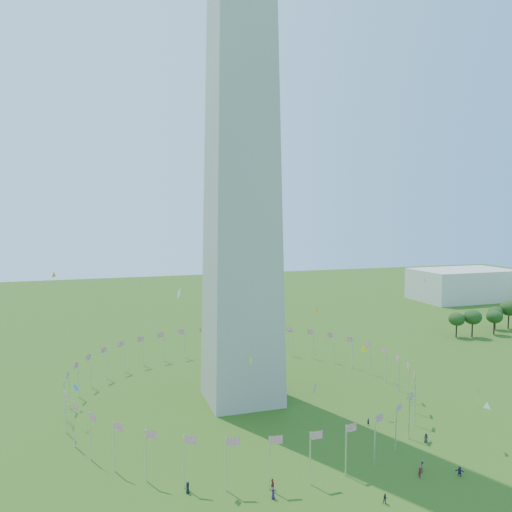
# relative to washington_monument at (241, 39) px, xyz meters

# --- Properties ---
(washington_monument) EXTENTS (16.80, 16.80, 169.00)m
(washington_monument) POSITION_rel_washington_monument_xyz_m (0.00, 0.00, 0.00)
(washington_monument) COLOR #AAA697
(washington_monument) RESTS_ON ground
(flag_ring) EXTENTS (80.24, 80.24, 9.00)m
(flag_ring) POSITION_rel_washington_monument_xyz_m (-0.00, 0.00, -80.00)
(flag_ring) COLOR silver
(flag_ring) RESTS_ON ground
(gov_building_east_a) EXTENTS (50.00, 30.00, 16.00)m
(gov_building_east_a) POSITION_rel_washington_monument_xyz_m (150.00, 100.00, -76.50)
(gov_building_east_a) COLOR beige
(gov_building_east_a) RESTS_ON ground
(crowd) EXTENTS (87.67, 78.30, 1.90)m
(crowd) POSITION_rel_washington_monument_xyz_m (8.35, -49.97, -83.64)
(crowd) COLOR black
(crowd) RESTS_ON ground
(kites_aloft) EXTENTS (103.35, 68.97, 31.82)m
(kites_aloft) POSITION_rel_washington_monument_xyz_m (17.84, -25.43, -68.62)
(kites_aloft) COLOR yellow
(kites_aloft) RESTS_ON ground
(tree_line_east) EXTENTS (52.84, 15.40, 10.94)m
(tree_line_east) POSITION_rel_washington_monument_xyz_m (113.76, 35.44, -79.72)
(tree_line_east) COLOR #264E1A
(tree_line_east) RESTS_ON ground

